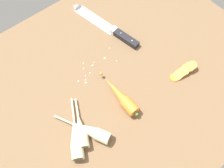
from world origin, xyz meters
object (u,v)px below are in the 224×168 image
(parsnip_mid_left, at_px, (76,138))
(chefs_knife, at_px, (103,24))
(whole_carrot, at_px, (121,96))
(parsnip_mid_right, at_px, (81,131))
(carrot_slice_stack, at_px, (184,71))
(parsnip_front, at_px, (91,131))

(parsnip_mid_left, bearing_deg, chefs_knife, 41.21)
(chefs_knife, xyz_separation_m, whole_carrot, (-0.16, -0.30, 0.01))
(parsnip_mid_right, xyz_separation_m, carrot_slice_stack, (0.42, -0.06, -0.01))
(parsnip_mid_right, bearing_deg, carrot_slice_stack, -7.44)
(chefs_knife, distance_m, parsnip_mid_right, 0.46)
(chefs_knife, xyz_separation_m, carrot_slice_stack, (0.08, -0.37, 0.01))
(parsnip_front, relative_size, carrot_slice_stack, 1.71)
(whole_carrot, bearing_deg, carrot_slice_stack, -14.94)
(whole_carrot, distance_m, parsnip_mid_right, 0.18)
(whole_carrot, relative_size, parsnip_mid_left, 1.06)
(parsnip_front, distance_m, parsnip_mid_right, 0.03)
(whole_carrot, xyz_separation_m, parsnip_mid_left, (-0.20, -0.02, -0.00))
(parsnip_front, distance_m, carrot_slice_stack, 0.40)
(whole_carrot, relative_size, carrot_slice_stack, 1.86)
(chefs_knife, distance_m, whole_carrot, 0.34)
(chefs_knife, xyz_separation_m, parsnip_mid_left, (-0.37, -0.32, 0.01))
(parsnip_front, xyz_separation_m, carrot_slice_stack, (0.40, -0.03, -0.01))
(parsnip_mid_right, relative_size, carrot_slice_stack, 1.51)
(parsnip_front, bearing_deg, parsnip_mid_right, 137.96)
(whole_carrot, bearing_deg, parsnip_front, -168.33)
(chefs_knife, xyz_separation_m, parsnip_front, (-0.32, -0.33, 0.01))
(parsnip_mid_right, bearing_deg, chefs_knife, 42.45)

